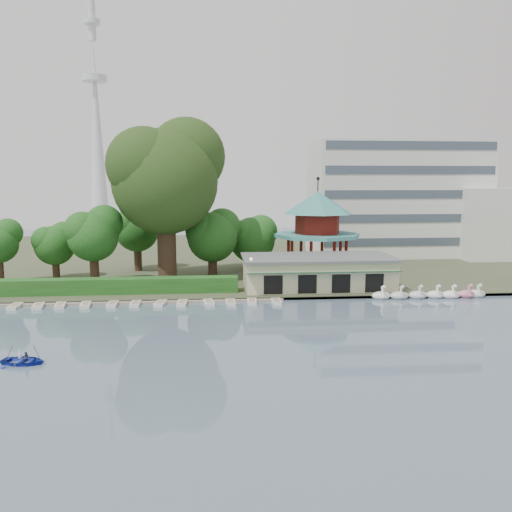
{
  "coord_description": "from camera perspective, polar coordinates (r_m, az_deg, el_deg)",
  "views": [
    {
      "loc": [
        -2.82,
        -38.16,
        13.26
      ],
      "look_at": [
        2.0,
        18.0,
        5.0
      ],
      "focal_mm": 35.0,
      "sensor_mm": 36.0,
      "label": 1
    }
  ],
  "objects": [
    {
      "name": "broadcast_tower",
      "position": [
        183.59,
        -17.77,
        14.43
      ],
      "size": [
        8.0,
        8.0,
        96.0
      ],
      "color": "silver",
      "rests_on": "ground"
    },
    {
      "name": "moored_rowboats",
      "position": [
        56.24,
        -13.63,
        -5.35
      ],
      "size": [
        32.35,
        2.67,
        0.36
      ],
      "color": "silver",
      "rests_on": "ground"
    },
    {
      "name": "shore",
      "position": [
        91.14,
        -3.08,
        0.09
      ],
      "size": [
        220.0,
        70.0,
        0.4
      ],
      "primitive_type": "cube",
      "color": "#424930",
      "rests_on": "ground"
    },
    {
      "name": "lamp_post",
      "position": [
        58.17,
        -0.58,
        -1.48
      ],
      "size": [
        0.36,
        0.36,
        4.28
      ],
      "color": "black",
      "rests_on": "shore"
    },
    {
      "name": "hedge",
      "position": [
        61.09,
        -16.33,
        -3.29
      ],
      "size": [
        30.0,
        2.0,
        1.8
      ],
      "primitive_type": "cube",
      "color": "#235B1D",
      "rests_on": "shore"
    },
    {
      "name": "office_building",
      "position": [
        94.17,
        17.33,
        5.82
      ],
      "size": [
        38.0,
        18.0,
        20.0
      ],
      "color": "silver",
      "rests_on": "shore"
    },
    {
      "name": "pavilion",
      "position": [
        71.94,
        7.01,
        3.67
      ],
      "size": [
        12.4,
        12.4,
        13.5
      ],
      "color": "beige",
      "rests_on": "shore"
    },
    {
      "name": "embankment",
      "position": [
        57.05,
        -1.95,
        -4.95
      ],
      "size": [
        220.0,
        0.6,
        0.3
      ],
      "primitive_type": "cube",
      "color": "gray",
      "rests_on": "ground"
    },
    {
      "name": "rowboat_with_passengers",
      "position": [
        41.36,
        -25.07,
        -10.48
      ],
      "size": [
        5.1,
        4.06,
        2.01
      ],
      "color": "#1B2FAA",
      "rests_on": "ground"
    },
    {
      "name": "ground_plane",
      "position": [
        40.49,
        -0.65,
        -10.78
      ],
      "size": [
        220.0,
        220.0,
        0.0
      ],
      "primitive_type": "plane",
      "color": "slate",
      "rests_on": "ground"
    },
    {
      "name": "dock",
      "position": [
        57.63,
        -13.99,
        -5.09
      ],
      "size": [
        34.0,
        1.6,
        0.24
      ],
      "primitive_type": "cube",
      "color": "gray",
      "rests_on": "ground"
    },
    {
      "name": "small_trees",
      "position": [
        70.93,
        -11.07,
        2.41
      ],
      "size": [
        39.5,
        16.75,
        10.13
      ],
      "color": "#3A281C",
      "rests_on": "shore"
    },
    {
      "name": "swan_boats",
      "position": [
        61.72,
        19.55,
        -4.18
      ],
      "size": [
        13.61,
        2.06,
        1.92
      ],
      "color": "white",
      "rests_on": "ground"
    },
    {
      "name": "big_tree",
      "position": [
        66.66,
        -10.2,
        9.28
      ],
      "size": [
        15.08,
        14.05,
        21.52
      ],
      "color": "#3A281C",
      "rests_on": "shore"
    },
    {
      "name": "boathouse",
      "position": [
        62.44,
        7.02,
        -1.77
      ],
      "size": [
        18.6,
        9.39,
        3.9
      ],
      "color": "beige",
      "rests_on": "shore"
    }
  ]
}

